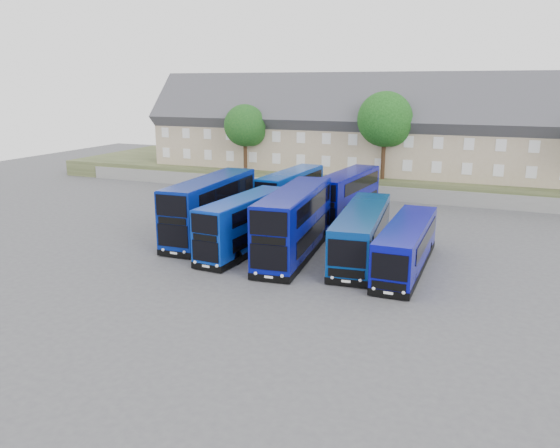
{
  "coord_description": "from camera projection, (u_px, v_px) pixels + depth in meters",
  "views": [
    {
      "loc": [
        13.61,
        -32.22,
        11.86
      ],
      "look_at": [
        -0.53,
        2.57,
        2.2
      ],
      "focal_mm": 35.0,
      "sensor_mm": 36.0,
      "label": 1
    }
  ],
  "objects": [
    {
      "name": "terrace_row",
      "position": [
        375.0,
        132.0,
        62.1
      ],
      "size": [
        54.0,
        10.4,
        11.2
      ],
      "color": "tan",
      "rests_on": "earth_bank"
    },
    {
      "name": "coach_east_a",
      "position": [
        362.0,
        234.0,
        38.12
      ],
      "size": [
        3.86,
        12.73,
        3.43
      ],
      "rotation": [
        0.0,
        0.0,
        0.1
      ],
      "color": "navy",
      "rests_on": "ground"
    },
    {
      "name": "tree_mid",
      "position": [
        386.0,
        121.0,
        57.0
      ],
      "size": [
        5.76,
        5.76,
        9.18
      ],
      "color": "#382314",
      "rests_on": "earth_bank"
    },
    {
      "name": "earth_bank",
      "position": [
        380.0,
        175.0,
        67.08
      ],
      "size": [
        80.0,
        20.0,
        2.0
      ],
      "primitive_type": "cube",
      "color": "#3C4828",
      "rests_on": "ground"
    },
    {
      "name": "dd_front_mid",
      "position": [
        244.0,
        226.0,
        39.3
      ],
      "size": [
        3.01,
        10.18,
        3.99
      ],
      "rotation": [
        0.0,
        0.0,
        -0.07
      ],
      "color": "#082FA2",
      "rests_on": "ground"
    },
    {
      "name": "dd_front_left",
      "position": [
        211.0,
        209.0,
        42.97
      ],
      "size": [
        3.19,
        11.89,
        4.69
      ],
      "rotation": [
        0.0,
        0.0,
        0.04
      ],
      "color": "navy",
      "rests_on": "ground"
    },
    {
      "name": "retaining_wall",
      "position": [
        360.0,
        191.0,
        58.17
      ],
      "size": [
        70.0,
        0.4,
        1.5
      ],
      "primitive_type": "cube",
      "color": "slate",
      "rests_on": "ground"
    },
    {
      "name": "dd_rear_right",
      "position": [
        347.0,
        197.0,
        48.58
      ],
      "size": [
        3.48,
        10.88,
        4.25
      ],
      "rotation": [
        0.0,
        0.0,
        -0.1
      ],
      "color": "#06087F",
      "rests_on": "ground"
    },
    {
      "name": "tree_west",
      "position": [
        246.0,
        127.0,
        62.64
      ],
      "size": [
        4.8,
        4.8,
        7.65
      ],
      "color": "#382314",
      "rests_on": "earth_bank"
    },
    {
      "name": "dd_front_right",
      "position": [
        294.0,
        224.0,
        38.33
      ],
      "size": [
        3.75,
        11.99,
        4.69
      ],
      "rotation": [
        0.0,
        0.0,
        0.09
      ],
      "color": "#070E85",
      "rests_on": "ground"
    },
    {
      "name": "ground",
      "position": [
        273.0,
        265.0,
        36.83
      ],
      "size": [
        120.0,
        120.0,
        0.0
      ],
      "primitive_type": "plane",
      "color": "#49494E",
      "rests_on": "ground"
    },
    {
      "name": "coach_east_b",
      "position": [
        406.0,
        247.0,
        35.63
      ],
      "size": [
        2.41,
        11.43,
        3.12
      ],
      "rotation": [
        0.0,
        0.0,
        -0.0
      ],
      "color": "#080A99",
      "rests_on": "ground"
    },
    {
      "name": "dd_rear_left",
      "position": [
        291.0,
        195.0,
        50.05
      ],
      "size": [
        2.91,
        10.46,
        4.11
      ],
      "rotation": [
        0.0,
        0.0,
        -0.05
      ],
      "color": "#093AA5",
      "rests_on": "ground"
    }
  ]
}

